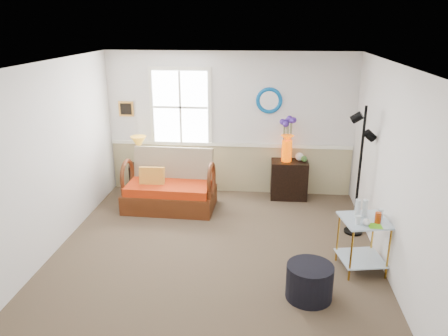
# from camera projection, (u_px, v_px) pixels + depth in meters

# --- Properties ---
(floor) EXTENTS (4.50, 5.00, 0.01)m
(floor) POSITION_uv_depth(u_px,v_px,m) (214.00, 257.00, 6.02)
(floor) COLOR brown
(floor) RESTS_ON ground
(ceiling) EXTENTS (4.50, 5.00, 0.01)m
(ceiling) POSITION_uv_depth(u_px,v_px,m) (212.00, 64.00, 5.19)
(ceiling) COLOR white
(ceiling) RESTS_ON walls
(walls) EXTENTS (4.51, 5.01, 2.60)m
(walls) POSITION_uv_depth(u_px,v_px,m) (213.00, 168.00, 5.61)
(walls) COLOR silver
(walls) RESTS_ON floor
(wainscot) EXTENTS (4.46, 0.02, 0.90)m
(wainscot) POSITION_uv_depth(u_px,v_px,m) (230.00, 168.00, 8.22)
(wainscot) COLOR tan
(wainscot) RESTS_ON walls
(chair_rail) EXTENTS (4.46, 0.04, 0.06)m
(chair_rail) POSITION_uv_depth(u_px,v_px,m) (230.00, 145.00, 8.06)
(chair_rail) COLOR white
(chair_rail) RESTS_ON walls
(window) EXTENTS (1.14, 0.06, 1.44)m
(window) POSITION_uv_depth(u_px,v_px,m) (180.00, 107.00, 7.92)
(window) COLOR white
(window) RESTS_ON walls
(picture) EXTENTS (0.28, 0.03, 0.28)m
(picture) POSITION_uv_depth(u_px,v_px,m) (126.00, 109.00, 8.04)
(picture) COLOR #B97F33
(picture) RESTS_ON walls
(mirror) EXTENTS (0.47, 0.07, 0.47)m
(mirror) POSITION_uv_depth(u_px,v_px,m) (269.00, 100.00, 7.73)
(mirror) COLOR #0462A6
(mirror) RESTS_ON walls
(loveseat) EXTENTS (1.55, 0.91, 0.99)m
(loveseat) POSITION_uv_depth(u_px,v_px,m) (169.00, 181.00, 7.44)
(loveseat) COLOR #602714
(loveseat) RESTS_ON floor
(throw_pillow) EXTENTS (0.42, 0.11, 0.42)m
(throw_pillow) POSITION_uv_depth(u_px,v_px,m) (152.00, 179.00, 7.40)
(throw_pillow) COLOR #D45908
(throw_pillow) RESTS_ON loveseat
(lamp_stand) EXTENTS (0.42, 0.42, 0.60)m
(lamp_stand) POSITION_uv_depth(u_px,v_px,m) (139.00, 180.00, 8.08)
(lamp_stand) COLOR black
(lamp_stand) RESTS_ON floor
(table_lamp) EXTENTS (0.29, 0.29, 0.52)m
(table_lamp) POSITION_uv_depth(u_px,v_px,m) (139.00, 150.00, 7.94)
(table_lamp) COLOR orange
(table_lamp) RESTS_ON lamp_stand
(potted_plant) EXTENTS (0.36, 0.39, 0.26)m
(potted_plant) POSITION_uv_depth(u_px,v_px,m) (145.00, 157.00, 7.96)
(potted_plant) COLOR #3D6E2E
(potted_plant) RESTS_ON lamp_stand
(cabinet) EXTENTS (0.66, 0.43, 0.70)m
(cabinet) POSITION_uv_depth(u_px,v_px,m) (289.00, 179.00, 7.94)
(cabinet) COLOR black
(cabinet) RESTS_ON floor
(flower_vase) EXTENTS (0.30, 0.30, 0.80)m
(flower_vase) POSITION_uv_depth(u_px,v_px,m) (287.00, 139.00, 7.71)
(flower_vase) COLOR #DF4600
(flower_vase) RESTS_ON cabinet
(side_table) EXTENTS (0.66, 0.66, 0.72)m
(side_table) POSITION_uv_depth(u_px,v_px,m) (362.00, 245.00, 5.61)
(side_table) COLOR gold
(side_table) RESTS_ON floor
(tabletop_items) EXTENTS (0.41, 0.41, 0.24)m
(tabletop_items) POSITION_uv_depth(u_px,v_px,m) (369.00, 212.00, 5.42)
(tabletop_items) COLOR silver
(tabletop_items) RESTS_ON side_table
(floor_lamp) EXTENTS (0.35, 0.35, 1.97)m
(floor_lamp) POSITION_uv_depth(u_px,v_px,m) (359.00, 172.00, 6.41)
(floor_lamp) COLOR black
(floor_lamp) RESTS_ON floor
(ottoman) EXTENTS (0.70, 0.70, 0.42)m
(ottoman) POSITION_uv_depth(u_px,v_px,m) (309.00, 282.00, 5.09)
(ottoman) COLOR black
(ottoman) RESTS_ON floor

